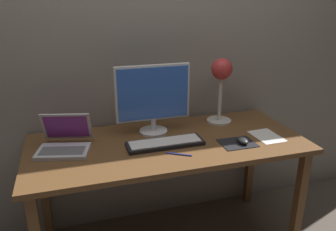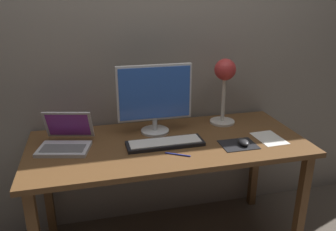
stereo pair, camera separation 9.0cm
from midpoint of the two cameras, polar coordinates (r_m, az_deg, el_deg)
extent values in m
cube|color=gray|center=(2.20, -4.32, 13.29)|extent=(4.80, 0.06, 2.60)
cube|color=brown|center=(1.98, -1.33, -4.79)|extent=(1.60, 0.70, 0.03)
cube|color=brown|center=(2.24, 20.06, -13.81)|extent=(0.05, 0.05, 0.71)
cube|color=brown|center=(2.37, -21.17, -11.94)|extent=(0.05, 0.05, 0.71)
cube|color=brown|center=(2.65, 12.72, -7.44)|extent=(0.05, 0.05, 0.71)
cylinder|color=silver|center=(2.10, -3.70, -2.65)|extent=(0.17, 0.17, 0.01)
cylinder|color=silver|center=(2.09, -3.72, -1.55)|extent=(0.03, 0.03, 0.07)
cube|color=silver|center=(2.02, -3.85, 3.83)|extent=(0.45, 0.03, 0.34)
cube|color=blue|center=(2.00, -3.74, 3.70)|extent=(0.43, 0.00, 0.31)
cube|color=black|center=(1.93, -1.83, -4.75)|extent=(0.44, 0.14, 0.02)
cube|color=silver|center=(1.92, -1.83, -4.43)|extent=(0.41, 0.12, 0.01)
cube|color=silver|center=(1.94, -18.52, -5.75)|extent=(0.31, 0.24, 0.02)
cube|color=slate|center=(1.92, -18.66, -5.63)|extent=(0.25, 0.15, 0.00)
cube|color=silver|center=(2.01, -17.93, -1.77)|extent=(0.28, 0.14, 0.17)
cube|color=purple|center=(2.01, -17.93, -1.77)|extent=(0.25, 0.12, 0.15)
cylinder|color=beige|center=(2.29, 7.47, -0.89)|extent=(0.16, 0.16, 0.01)
cylinder|color=silver|center=(2.23, 7.66, 3.10)|extent=(0.02, 0.02, 0.32)
sphere|color=#BF3333|center=(2.18, 7.89, 7.78)|extent=(0.14, 0.14, 0.14)
sphere|color=#FFEAB2|center=(2.18, 7.95, 6.84)|extent=(0.05, 0.05, 0.05)
cube|color=black|center=(1.98, 10.36, -4.61)|extent=(0.20, 0.16, 0.00)
ellipsoid|color=#28282B|center=(1.98, 11.17, -4.13)|extent=(0.06, 0.10, 0.03)
cube|color=white|center=(2.12, 15.14, -3.39)|extent=(0.16, 0.22, 0.00)
cylinder|color=#2633A5|center=(1.82, 0.43, -6.56)|extent=(0.12, 0.08, 0.01)
camera|label=1|loc=(0.04, -91.38, -0.51)|focal=36.19mm
camera|label=2|loc=(0.04, 88.62, 0.51)|focal=36.19mm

